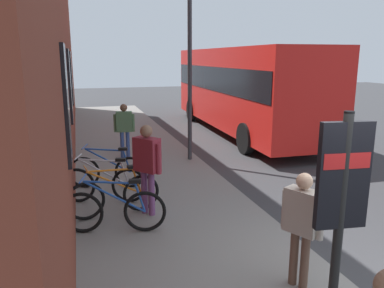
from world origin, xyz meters
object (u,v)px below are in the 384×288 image
bicycle_under_window (114,195)px  bicycle_end_of_row (104,184)px  pedestrian_near_bus (147,160)px  pedestrian_crossing_street (124,125)px  bicycle_nearest_sign (108,171)px  city_bus (242,85)px  bicycle_beside_lamp (114,210)px  pedestrian_by_facade (302,219)px  transit_info_sign (342,190)px  street_lamp (190,55)px

bicycle_under_window → bicycle_end_of_row: 0.74m
bicycle_end_of_row → pedestrian_near_bus: (-0.84, -0.76, 0.66)m
pedestrian_crossing_street → bicycle_nearest_sign: bearing=164.7°
pedestrian_crossing_street → city_bus: bearing=-58.3°
bicycle_beside_lamp → pedestrian_near_bus: size_ratio=1.01×
bicycle_beside_lamp → pedestrian_by_facade: 3.16m
bicycle_end_of_row → transit_info_sign: (-4.54, -2.09, 1.21)m
pedestrian_by_facade → pedestrian_near_bus: size_ratio=0.89×
bicycle_nearest_sign → transit_info_sign: bearing=-160.3°
transit_info_sign → pedestrian_near_bus: size_ratio=1.40×
pedestrian_by_facade → bicycle_under_window: bearing=34.3°
bicycle_under_window → pedestrian_near_bus: 0.90m
transit_info_sign → city_bus: 11.80m
bicycle_nearest_sign → street_lamp: bearing=-53.3°
street_lamp → transit_info_sign: bearing=175.8°
city_bus → street_lamp: street_lamp is taller
transit_info_sign → pedestrian_by_facade: transit_info_sign is taller
bicycle_under_window → pedestrian_by_facade: size_ratio=1.15×
bicycle_nearest_sign → bicycle_beside_lamp: bearing=178.1°
pedestrian_near_bus → street_lamp: bearing=-27.5°
bicycle_end_of_row → street_lamp: (2.75, -2.63, 2.58)m
bicycle_end_of_row → transit_info_sign: 5.14m
bicycle_end_of_row → bicycle_nearest_sign: bearing=-9.4°
pedestrian_crossing_street → street_lamp: street_lamp is taller
bicycle_beside_lamp → bicycle_nearest_sign: 2.36m
bicycle_end_of_row → pedestrian_by_facade: bearing=-149.5°
transit_info_sign → street_lamp: size_ratio=0.48×
pedestrian_by_facade → bicycle_end_of_row: bearing=30.5°
bicycle_end_of_row → pedestrian_crossing_street: bearing=-13.8°
bicycle_beside_lamp → pedestrian_near_bus: bearing=-48.2°
city_bus → pedestrian_by_facade: city_bus is taller
transit_info_sign → city_bus: size_ratio=0.23×
city_bus → pedestrian_crossing_street: (-3.14, 5.08, -0.83)m
pedestrian_crossing_street → pedestrian_by_facade: size_ratio=1.04×
pedestrian_crossing_street → street_lamp: 2.77m
transit_info_sign → city_bus: city_bus is taller
bicycle_under_window → pedestrian_near_bus: bearing=-100.5°
pedestrian_by_facade → pedestrian_near_bus: pedestrian_near_bus is taller
pedestrian_near_bus → pedestrian_by_facade: bearing=-153.5°
bicycle_under_window → transit_info_sign: transit_info_sign is taller
bicycle_end_of_row → pedestrian_crossing_street: pedestrian_crossing_street is taller
pedestrian_crossing_street → pedestrian_by_facade: 7.33m
bicycle_beside_lamp → street_lamp: size_ratio=0.35×
bicycle_end_of_row → city_bus: size_ratio=0.16×
pedestrian_crossing_street → bicycle_end_of_row: bearing=166.2°
bicycle_end_of_row → pedestrian_by_facade: pedestrian_by_facade is taller
bicycle_beside_lamp → pedestrian_by_facade: size_ratio=1.13×
bicycle_nearest_sign → transit_info_sign: transit_info_sign is taller
pedestrian_crossing_street → street_lamp: size_ratio=0.32×
pedestrian_by_facade → pedestrian_near_bus: bearing=26.5°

